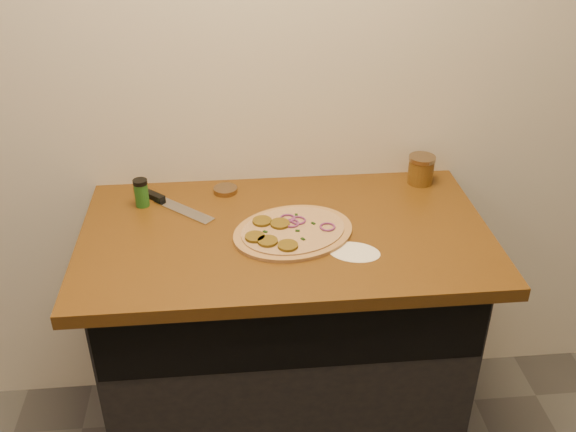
{
  "coord_description": "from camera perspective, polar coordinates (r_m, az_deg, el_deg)",
  "views": [
    {
      "loc": [
        -0.14,
        -0.18,
        1.9
      ],
      "look_at": [
        0.01,
        1.41,
        0.95
      ],
      "focal_mm": 40.0,
      "sensor_mm": 36.0,
      "label": 1
    }
  ],
  "objects": [
    {
      "name": "salsa_jar",
      "position": [
        2.17,
        11.74,
        4.08
      ],
      "size": [
        0.09,
        0.09,
        0.1
      ],
      "color": "#9D150F",
      "rests_on": "countertop"
    },
    {
      "name": "cabinet",
      "position": [
        2.2,
        -0.3,
        -11.2
      ],
      "size": [
        1.1,
        0.6,
        0.86
      ],
      "primitive_type": "cube",
      "color": "black",
      "rests_on": "ground"
    },
    {
      "name": "countertop",
      "position": [
        1.9,
        -0.25,
        -1.66
      ],
      "size": [
        1.2,
        0.7,
        0.04
      ],
      "primitive_type": "cube",
      "color": "brown",
      "rests_on": "cabinet"
    },
    {
      "name": "chefs_knife",
      "position": [
        2.05,
        -10.86,
        1.26
      ],
      "size": [
        0.26,
        0.25,
        0.02
      ],
      "color": "#B7BAC1",
      "rests_on": "countertop"
    },
    {
      "name": "spice_shaker",
      "position": [
        2.04,
        -12.91,
        2.03
      ],
      "size": [
        0.04,
        0.04,
        0.09
      ],
      "color": "#215D1D",
      "rests_on": "countertop"
    },
    {
      "name": "mason_jar_lid",
      "position": [
        2.09,
        -5.58,
        2.33
      ],
      "size": [
        0.1,
        0.1,
        0.02
      ],
      "primitive_type": "cylinder",
      "rotation": [
        0.0,
        0.0,
        -0.36
      ],
      "color": "#8E7352",
      "rests_on": "countertop"
    },
    {
      "name": "flour_spill",
      "position": [
        1.79,
        5.91,
        -3.22
      ],
      "size": [
        0.18,
        0.18,
        0.0
      ],
      "primitive_type": "cylinder",
      "rotation": [
        0.0,
        0.0,
        -0.33
      ],
      "color": "white",
      "rests_on": "countertop"
    },
    {
      "name": "pizza",
      "position": [
        1.86,
        0.35,
        -1.38
      ],
      "size": [
        0.45,
        0.45,
        0.02
      ],
      "color": "tan",
      "rests_on": "countertop"
    }
  ]
}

